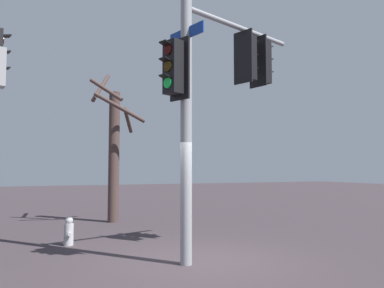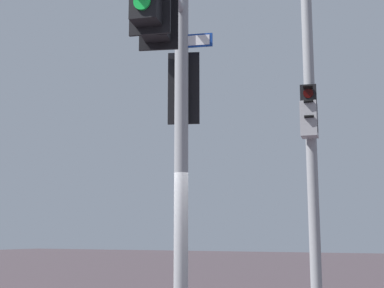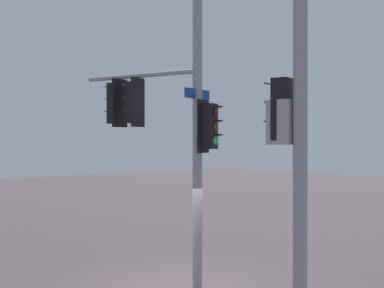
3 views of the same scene
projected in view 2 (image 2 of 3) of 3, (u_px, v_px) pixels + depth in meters
name	position (u px, v px, depth m)	size (l,w,h in m)	color
main_signal_pole_assembly	(183.00, 13.00, 9.04)	(3.60, 4.53, 9.93)	gray
secondary_pole_assembly	(310.00, 129.00, 12.40)	(0.44, 0.80, 7.38)	gray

